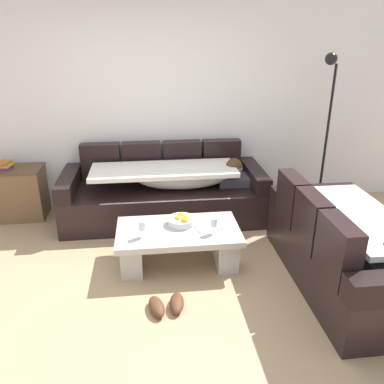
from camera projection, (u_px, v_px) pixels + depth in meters
The scene contains 13 objects.
ground_plane at pixel (154, 299), 3.40m from camera, with size 14.00×14.00×0.00m, color tan.
back_wall at pixel (146, 102), 4.86m from camera, with size 9.00×0.10×2.70m, color white.
couch_along_wall at pixel (167, 193), 4.79m from camera, with size 2.41×0.92×0.88m.
couch_near_window at pixel (346, 250), 3.53m from camera, with size 0.92×1.84×0.88m.
coffee_table at pixel (178, 242), 3.86m from camera, with size 1.20×0.68×0.38m.
fruit_bowl at pixel (181, 221), 3.88m from camera, with size 0.28×0.28×0.10m.
wine_glass_near_left at pixel (142, 226), 3.61m from camera, with size 0.07×0.07×0.17m.
wine_glass_near_right at pixel (213, 223), 3.67m from camera, with size 0.07×0.07×0.17m.
open_magazine at pixel (209, 226), 3.84m from camera, with size 0.28×0.21×0.01m, color white.
side_cabinet at pixel (15, 193), 4.80m from camera, with size 0.72×0.44×0.64m.
book_stack_on_cabinet at pixel (4, 165), 4.66m from camera, with size 0.19×0.22×0.09m.
floor_lamp at pixel (326, 124), 4.77m from camera, with size 0.33×0.31×1.95m.
pair_of_shoes at pixel (166, 305), 3.26m from camera, with size 0.33×0.31×0.09m.
Camera 1 is at (0.00, -2.81, 2.16)m, focal length 36.47 mm.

